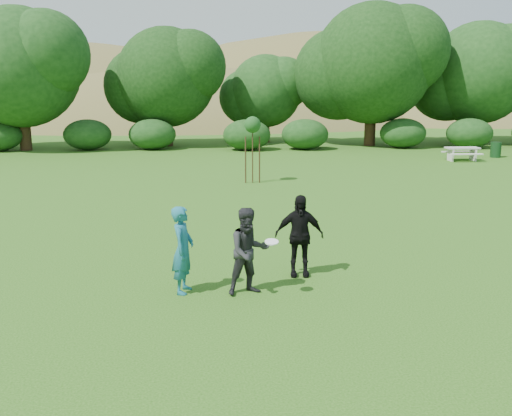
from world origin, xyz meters
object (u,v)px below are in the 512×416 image
Objects in this scene: trash_can_near at (496,150)px; picnic_table at (462,152)px; player_grey at (249,251)px; sapling at (253,127)px; player_teal at (183,250)px; player_black at (299,236)px.

picnic_table is (-2.63, -1.33, 0.07)m from trash_can_near.
trash_can_near is 0.50× the size of picnic_table.
player_grey is 13.48m from sapling.
player_grey is 23.75m from picnic_table.
player_grey reaches higher than picnic_table.
player_teal is at bearing -100.38° from sapling.
player_black reaches higher than trash_can_near.
trash_can_near is at bearing -26.98° from player_teal.
sapling is (-0.09, 12.31, 1.51)m from player_black.
player_teal reaches higher than player_grey.
sapling reaches higher than player_teal.
player_grey is 26.36m from trash_can_near.
player_black reaches higher than player_grey.
player_grey reaches higher than trash_can_near.
player_black is 24.82m from trash_can_near.
sapling reaches higher than player_grey.
player_grey is 0.62× the size of sapling.
trash_can_near is at bearing 26.76° from picnic_table.
sapling is at bearing 94.25° from player_black.
player_black is at bearing -58.74° from player_teal.
player_black is 22.23m from picnic_table.
player_grey is (1.32, -0.19, -0.01)m from player_teal.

